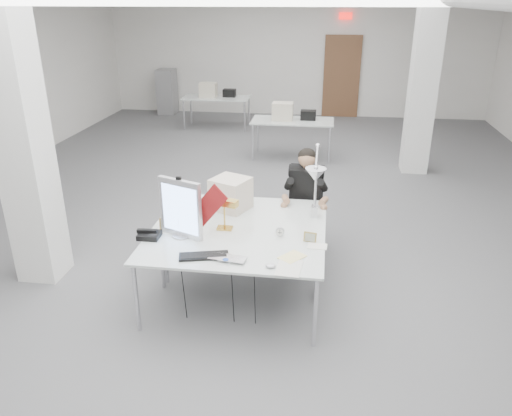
{
  "coord_description": "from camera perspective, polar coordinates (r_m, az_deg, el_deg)",
  "views": [
    {
      "loc": [
        0.84,
        -6.69,
        2.98
      ],
      "look_at": [
        0.18,
        -2.0,
        0.98
      ],
      "focal_mm": 35.0,
      "sensor_mm": 36.0,
      "label": 1
    }
  ],
  "objects": [
    {
      "name": "monitor",
      "position": [
        4.99,
        -8.62,
        -0.05
      ],
      "size": [
        0.47,
        0.23,
        0.6
      ],
      "primitive_type": "cube",
      "rotation": [
        0.0,
        0.0,
        -0.39
      ],
      "color": "silver",
      "rests_on": "desk_main"
    },
    {
      "name": "filing_cabinet",
      "position": [
        14.23,
        -10.12,
        12.96
      ],
      "size": [
        0.45,
        0.55,
        1.2
      ],
      "primitive_type": "cube",
      "color": "gray",
      "rests_on": "room_shell"
    },
    {
      "name": "desk_phone",
      "position": [
        5.12,
        -12.09,
        -3.06
      ],
      "size": [
        0.21,
        0.19,
        0.05
      ],
      "primitive_type": "cube",
      "rotation": [
        0.0,
        0.0,
        0.01
      ],
      "color": "black",
      "rests_on": "desk_main"
    },
    {
      "name": "seated_person",
      "position": [
        6.07,
        5.73,
        2.76
      ],
      "size": [
        0.53,
        0.65,
        0.91
      ],
      "primitive_type": null,
      "rotation": [
        0.0,
        0.0,
        -0.08
      ],
      "color": "black",
      "rests_on": "office_chair"
    },
    {
      "name": "bg_desk_a",
      "position": [
        9.97,
        4.2,
        9.9
      ],
      "size": [
        1.6,
        0.8,
        0.02
      ],
      "primitive_type": "cube",
      "color": "silver",
      "rests_on": "room_shell"
    },
    {
      "name": "bankers_lamp",
      "position": [
        5.15,
        -3.63,
        -0.79
      ],
      "size": [
        0.3,
        0.19,
        0.32
      ],
      "primitive_type": null,
      "rotation": [
        0.0,
        0.0,
        -0.29
      ],
      "color": "gold",
      "rests_on": "desk_main"
    },
    {
      "name": "bg_desk_b",
      "position": [
        12.39,
        -4.53,
        12.46
      ],
      "size": [
        1.6,
        0.8,
        0.02
      ],
      "primitive_type": "cube",
      "color": "silver",
      "rests_on": "room_shell"
    },
    {
      "name": "desk_main",
      "position": [
        4.83,
        -2.92,
        -4.74
      ],
      "size": [
        1.8,
        0.9,
        0.02
      ],
      "primitive_type": "cube",
      "color": "silver",
      "rests_on": "room_shell"
    },
    {
      "name": "beige_monitor",
      "position": [
        5.64,
        -2.91,
        1.64
      ],
      "size": [
        0.5,
        0.49,
        0.36
      ],
      "primitive_type": "cube",
      "rotation": [
        0.0,
        0.0,
        -0.41
      ],
      "color": "beige",
      "rests_on": "desk_second"
    },
    {
      "name": "paper_stack_b",
      "position": [
        4.66,
        4.15,
        -5.6
      ],
      "size": [
        0.28,
        0.29,
        0.01
      ],
      "primitive_type": "cube",
      "rotation": [
        0.0,
        0.0,
        -0.67
      ],
      "color": "#F9E895",
      "rests_on": "desk_main"
    },
    {
      "name": "mouse",
      "position": [
        4.48,
        1.69,
        -6.64
      ],
      "size": [
        0.11,
        0.08,
        0.04
      ],
      "primitive_type": "ellipsoid",
      "rotation": [
        0.0,
        0.0,
        0.26
      ],
      "color": "#BBBAC0",
      "rests_on": "desk_main"
    },
    {
      "name": "room_shell",
      "position": [
        6.99,
        1.32,
        12.33
      ],
      "size": [
        10.04,
        14.04,
        3.24
      ],
      "color": "#555558",
      "rests_on": "ground"
    },
    {
      "name": "keyboard",
      "position": [
        4.68,
        -5.99,
        -5.47
      ],
      "size": [
        0.48,
        0.26,
        0.02
      ],
      "primitive_type": "cube",
      "rotation": [
        0.0,
        0.0,
        0.25
      ],
      "color": "black",
      "rests_on": "desk_main"
    },
    {
      "name": "desk_clock",
      "position": [
        5.04,
        2.76,
        -2.68
      ],
      "size": [
        0.09,
        0.03,
        0.09
      ],
      "primitive_type": "cylinder",
      "rotation": [
        1.57,
        0.0,
        -0.07
      ],
      "color": "#ADAEB2",
      "rests_on": "desk_main"
    },
    {
      "name": "picture_frame_right",
      "position": [
        4.95,
        6.19,
        -3.32
      ],
      "size": [
        0.13,
        0.06,
        0.1
      ],
      "primitive_type": "cube",
      "rotation": [
        -0.21,
        0.0,
        -0.19
      ],
      "color": "#A88F48",
      "rests_on": "desk_main"
    },
    {
      "name": "architect_lamp",
      "position": [
        5.13,
        6.83,
        2.99
      ],
      "size": [
        0.39,
        0.8,
        0.98
      ],
      "primitive_type": null,
      "rotation": [
        0.0,
        0.0,
        0.18
      ],
      "color": "silver",
      "rests_on": "desk_second"
    },
    {
      "name": "paper_stack_a",
      "position": [
        4.49,
        3.79,
        -6.83
      ],
      "size": [
        0.24,
        0.33,
        0.01
      ],
      "primitive_type": "cube",
      "rotation": [
        0.0,
        0.0,
        -0.07
      ],
      "color": "silver",
      "rests_on": "desk_main"
    },
    {
      "name": "pennant",
      "position": [
        4.86,
        -5.46,
        0.26
      ],
      "size": [
        0.43,
        0.17,
        0.49
      ],
      "primitive_type": "cube",
      "rotation": [
        0.0,
        -0.87,
        -0.35
      ],
      "color": "maroon",
      "rests_on": "monitor"
    },
    {
      "name": "desk_second",
      "position": [
        5.63,
        -1.22,
        -0.52
      ],
      "size": [
        1.8,
        0.9,
        0.02
      ],
      "primitive_type": "cube",
      "color": "silver",
      "rests_on": "room_shell"
    },
    {
      "name": "picture_frame_left",
      "position": [
        5.26,
        -10.15,
        -1.76
      ],
      "size": [
        0.16,
        0.08,
        0.12
      ],
      "primitive_type": "cube",
      "rotation": [
        -0.21,
        0.0,
        0.27
      ],
      "color": "#9C7943",
      "rests_on": "desk_main"
    },
    {
      "name": "office_chair",
      "position": [
        6.24,
        5.63,
        -0.11
      ],
      "size": [
        0.58,
        0.58,
        1.1
      ],
      "primitive_type": null,
      "rotation": [
        0.0,
        0.0,
        -0.08
      ],
      "color": "black",
      "rests_on": "room_shell"
    },
    {
      "name": "paper_stack_c",
      "position": [
        4.88,
        7.03,
        -4.34
      ],
      "size": [
        0.19,
        0.14,
        0.01
      ],
      "primitive_type": "cube",
      "rotation": [
        0.0,
        0.0,
        -0.06
      ],
      "color": "white",
      "rests_on": "desk_main"
    },
    {
      "name": "laptop",
      "position": [
        4.57,
        -3.49,
        -6.08
      ],
      "size": [
        0.38,
        0.27,
        0.03
      ],
      "primitive_type": "imported",
      "rotation": [
        0.0,
        0.0,
        -0.15
      ],
      "color": "silver",
      "rests_on": "desk_main"
    }
  ]
}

